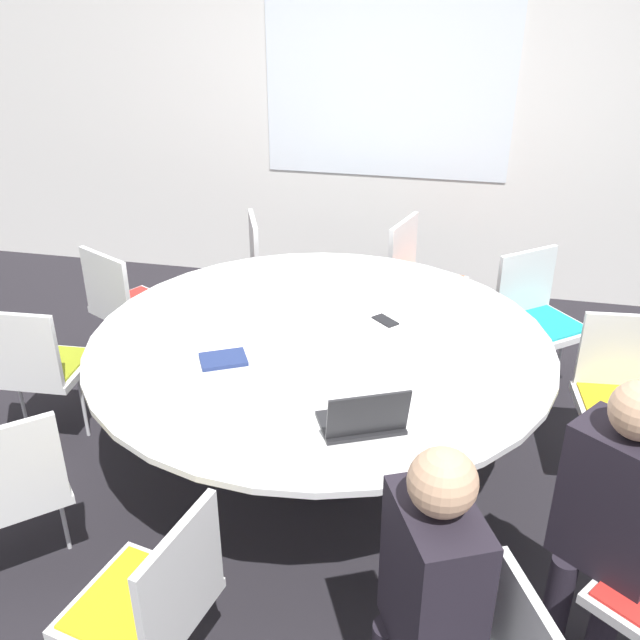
# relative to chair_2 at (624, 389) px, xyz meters

# --- Properties ---
(ground_plane) EXTENTS (16.00, 16.00, 0.00)m
(ground_plane) POSITION_rel_chair_2_xyz_m (-1.48, -0.21, -0.50)
(ground_plane) COLOR black
(wall_back) EXTENTS (8.00, 0.07, 2.70)m
(wall_back) POSITION_rel_chair_2_xyz_m (-1.48, 2.14, 0.86)
(wall_back) COLOR silver
(wall_back) RESTS_ON ground_plane
(conference_table) EXTENTS (2.25, 2.25, 0.72)m
(conference_table) POSITION_rel_chair_2_xyz_m (-1.48, -0.21, 0.14)
(conference_table) COLOR #333333
(conference_table) RESTS_ON ground_plane
(chair_2) EXTENTS (0.48, 0.46, 0.84)m
(chair_2) POSITION_rel_chair_2_xyz_m (0.00, 0.00, 0.00)
(chair_2) COLOR silver
(chair_2) RESTS_ON ground_plane
(chair_3) EXTENTS (0.61, 0.60, 0.84)m
(chair_3) POSITION_rel_chair_2_xyz_m (-0.37, 0.79, 0.00)
(chair_3) COLOR silver
(chair_3) RESTS_ON ground_plane
(chair_4) EXTENTS (0.53, 0.54, 0.84)m
(chair_4) POSITION_rel_chair_2_xyz_m (-1.11, 1.24, 0.00)
(chair_4) COLOR silver
(chair_4) RESTS_ON ground_plane
(chair_5) EXTENTS (0.55, 0.57, 0.84)m
(chair_5) POSITION_rel_chair_2_xyz_m (-2.10, 1.15, 0.00)
(chair_5) COLOR silver
(chair_5) RESTS_ON ground_plane
(chair_6) EXTENTS (0.58, 0.58, 0.84)m
(chair_6) POSITION_rel_chair_2_xyz_m (-2.83, 0.42, 0.00)
(chair_6) COLOR silver
(chair_6) RESTS_ON ground_plane
(chair_7) EXTENTS (0.47, 0.45, 0.84)m
(chair_7) POSITION_rel_chair_2_xyz_m (-2.96, -0.37, 0.00)
(chair_7) COLOR silver
(chair_7) RESTS_ON ground_plane
(chair_8) EXTENTS (0.61, 0.61, 0.84)m
(chair_8) POSITION_rel_chair_2_xyz_m (-2.53, -1.26, 0.00)
(chair_8) COLOR silver
(chair_8) RESTS_ON ground_plane
(chair_9) EXTENTS (0.50, 0.52, 0.84)m
(chair_9) POSITION_rel_chair_2_xyz_m (-1.72, -1.68, 0.00)
(chair_9) COLOR silver
(chair_9) RESTS_ON ground_plane
(person_0) EXTENTS (0.35, 0.42, 1.19)m
(person_0) POSITION_rel_chair_2_xyz_m (-0.84, -1.62, 0.20)
(person_0) COLOR #231E28
(person_0) RESTS_ON ground_plane
(person_1) EXTENTS (0.42, 0.39, 1.19)m
(person_1) POSITION_rel_chair_2_xyz_m (-0.24, -1.14, 0.20)
(person_1) COLOR #231E28
(person_1) RESTS_ON ground_plane
(laptop) EXTENTS (0.39, 0.35, 0.21)m
(laptop) POSITION_rel_chair_2_xyz_m (-1.15, -0.91, 0.28)
(laptop) COLOR #232326
(laptop) RESTS_ON conference_table
(spiral_notebook) EXTENTS (0.26, 0.23, 0.02)m
(spiral_notebook) POSITION_rel_chair_2_xyz_m (-1.86, -0.52, 0.24)
(spiral_notebook) COLOR navy
(spiral_notebook) RESTS_ON conference_table
(cell_phone) EXTENTS (0.15, 0.15, 0.01)m
(cell_phone) POSITION_rel_chair_2_xyz_m (-1.19, 0.04, 0.23)
(cell_phone) COLOR black
(cell_phone) RESTS_ON conference_table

